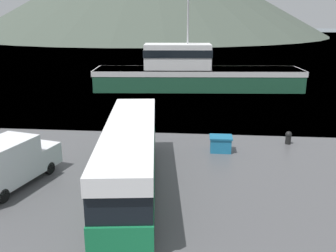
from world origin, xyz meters
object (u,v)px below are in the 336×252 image
Objects in this scene: delivery_van at (7,163)px; storage_bin at (221,144)px; fishing_boat at (193,73)px; tour_bus at (130,154)px.

delivery_van reaches higher than storage_bin.
tour_bus is at bearing -9.46° from fishing_boat.
fishing_boat reaches higher than tour_bus.
delivery_van is 29.41m from fishing_boat.
delivery_van is at bearing 177.17° from tour_bus.
fishing_boat is 16.91× the size of storage_bin.
storage_bin is (4.87, 5.95, -1.37)m from tour_bus.
fishing_boat is (8.85, 28.04, 0.66)m from delivery_van.
fishing_boat is (2.45, 27.57, 0.10)m from tour_bus.
tour_bus is 27.68m from fishing_boat.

